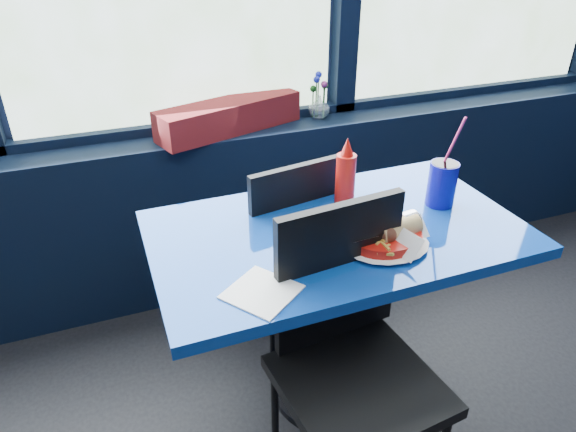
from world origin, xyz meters
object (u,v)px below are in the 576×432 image
object	(u,v)px
chair_near_front	(350,343)
flower_vase	(319,104)
chair_near_back	(292,241)
ketchup_bottle	(345,177)
food_basket	(389,238)
soda_cup	(442,183)
planter_box	(230,116)
near_table	(335,273)

from	to	relation	value
chair_near_front	flower_vase	bearing A→B (deg)	65.09
chair_near_back	flower_vase	bearing A→B (deg)	-131.87
chair_near_back	ketchup_bottle	size ratio (longest dim) A/B	3.52
food_basket	ketchup_bottle	size ratio (longest dim) A/B	1.09
food_basket	soda_cup	size ratio (longest dim) A/B	0.84
planter_box	ketchup_bottle	xyz separation A→B (m)	(0.20, -0.74, -0.01)
soda_cup	food_basket	bearing A→B (deg)	-150.29
near_table	chair_near_back	xyz separation A→B (m)	(-0.03, 0.32, -0.05)
flower_vase	ketchup_bottle	distance (m)	0.79
near_table	food_basket	size ratio (longest dim) A/B	4.31
flower_vase	soda_cup	distance (m)	0.87
food_basket	soda_cup	world-z (taller)	soda_cup
food_basket	ketchup_bottle	world-z (taller)	ketchup_bottle
chair_near_back	soda_cup	xyz separation A→B (m)	(0.44, -0.30, 0.32)
planter_box	soda_cup	size ratio (longest dim) A/B	2.03
chair_near_back	ketchup_bottle	bearing A→B (deg)	112.01
planter_box	ketchup_bottle	size ratio (longest dim) A/B	2.64
ketchup_bottle	food_basket	bearing A→B (deg)	-88.15
near_table	food_basket	distance (m)	0.28
near_table	ketchup_bottle	bearing A→B (deg)	56.05
flower_vase	ketchup_bottle	world-z (taller)	flower_vase
near_table	ketchup_bottle	distance (m)	0.33
chair_near_front	flower_vase	world-z (taller)	flower_vase
chair_near_back	planter_box	world-z (taller)	planter_box
ketchup_bottle	soda_cup	distance (m)	0.34
chair_near_back	ketchup_bottle	xyz separation A→B (m)	(0.12, -0.19, 0.35)
near_table	food_basket	xyz separation A→B (m)	(0.10, -0.16, 0.21)
planter_box	soda_cup	xyz separation A→B (m)	(0.52, -0.84, -0.03)
chair_near_back	food_basket	distance (m)	0.56
chair_near_back	flower_vase	world-z (taller)	flower_vase
soda_cup	ketchup_bottle	bearing A→B (deg)	161.55
soda_cup	chair_near_front	bearing A→B (deg)	-147.46
near_table	ketchup_bottle	size ratio (longest dim) A/B	4.72
planter_box	food_basket	distance (m)	1.05
near_table	planter_box	size ratio (longest dim) A/B	1.79
soda_cup	near_table	bearing A→B (deg)	-176.99
flower_vase	chair_near_front	bearing A→B (deg)	-109.48
chair_near_front	soda_cup	size ratio (longest dim) A/B	2.86
chair_near_front	food_basket	xyz separation A→B (m)	(0.19, 0.14, 0.24)
planter_box	flower_vase	size ratio (longest dim) A/B	3.11
soda_cup	chair_near_back	bearing A→B (deg)	145.50
flower_vase	planter_box	bearing A→B (deg)	-177.41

